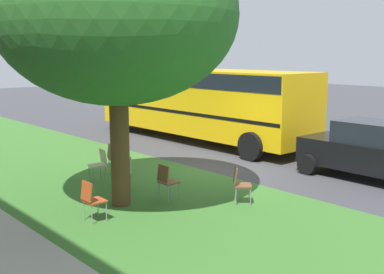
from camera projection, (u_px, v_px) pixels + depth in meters
ground at (217, 171)px, 14.41m from camera, size 80.00×80.00×0.00m
grass_verge at (128, 191)px, 12.32m from camera, size 48.00×6.00×0.01m
street_tree at (116, 15)px, 10.48m from camera, size 5.40×5.40×6.33m
chair_0 at (114, 156)px, 14.06m from camera, size 0.52×0.53×0.88m
chair_1 at (91, 198)px, 10.00m from camera, size 0.43×0.43×0.88m
chair_2 at (167, 179)px, 11.47m from camera, size 0.43×0.43×0.88m
chair_3 at (99, 162)px, 13.29m from camera, size 0.48×0.48×0.88m
chair_4 at (240, 182)px, 11.23m from camera, size 0.59×0.59×0.88m
chair_5 at (123, 170)px, 12.40m from camera, size 0.54×0.54×0.88m
parked_car at (369, 150)px, 13.40m from camera, size 3.70×1.92×1.65m
school_bus at (198, 97)px, 19.33m from camera, size 10.40×2.80×2.88m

